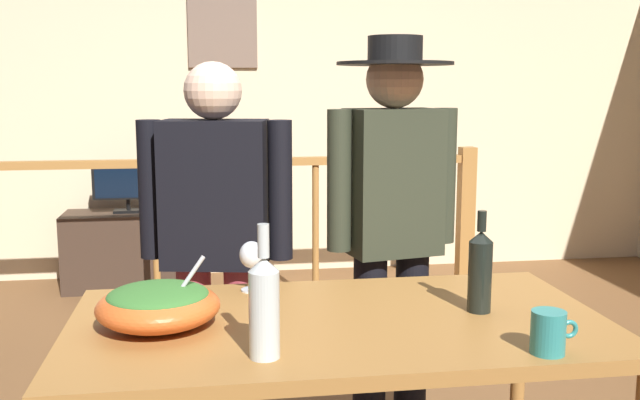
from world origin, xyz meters
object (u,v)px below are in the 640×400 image
at_px(flat_screen_tv, 127,182).
at_px(serving_table, 339,342).
at_px(wine_glass, 252,257).
at_px(wine_bottle_clear, 264,305).
at_px(salad_bowl, 158,304).
at_px(wine_bottle_dark, 480,270).
at_px(person_standing_left, 216,233).
at_px(framed_picture, 223,27).
at_px(mug_teal, 549,332).
at_px(stair_railing, 253,203).
at_px(person_standing_right, 393,211).
at_px(tv_console, 130,250).

distance_m(flat_screen_tv, serving_table, 3.30).
distance_m(wine_glass, wine_bottle_clear, 0.58).
relative_size(salad_bowl, wine_bottle_clear, 1.02).
relative_size(wine_bottle_dark, person_standing_left, 0.20).
bearing_deg(serving_table, framed_picture, 93.95).
xyz_separation_m(wine_bottle_dark, wine_bottle_clear, (-0.65, -0.27, 0.01)).
relative_size(flat_screen_tv, mug_teal, 3.81).
relative_size(stair_railing, serving_table, 2.73).
xyz_separation_m(salad_bowl, person_standing_right, (0.84, 0.70, 0.11)).
xyz_separation_m(stair_railing, person_standing_right, (0.42, -1.89, 0.26)).
height_order(wine_glass, person_standing_right, person_standing_right).
bearing_deg(wine_bottle_dark, stair_railing, 101.03).
xyz_separation_m(flat_screen_tv, wine_glass, (0.70, -2.84, 0.12)).
xyz_separation_m(wine_glass, wine_bottle_dark, (0.65, -0.32, 0.01)).
relative_size(tv_console, serving_table, 0.59).
bearing_deg(salad_bowl, person_standing_left, 76.81).
relative_size(framed_picture, person_standing_right, 0.36).
height_order(serving_table, person_standing_right, person_standing_right).
bearing_deg(mug_teal, flat_screen_tv, 111.71).
xyz_separation_m(framed_picture, mug_teal, (0.71, -3.83, -1.02)).
xyz_separation_m(flat_screen_tv, person_standing_right, (1.27, -2.46, 0.19)).
xyz_separation_m(tv_console, wine_bottle_clear, (0.70, -3.46, 0.63)).
height_order(framed_picture, stair_railing, framed_picture).
xyz_separation_m(salad_bowl, wine_glass, (0.27, 0.32, 0.05)).
height_order(tv_console, person_standing_right, person_standing_right).
bearing_deg(person_standing_right, stair_railing, -88.41).
height_order(tv_console, wine_glass, wine_glass).
relative_size(wine_glass, person_standing_left, 0.11).
height_order(stair_railing, serving_table, stair_railing).
bearing_deg(salad_bowl, flat_screen_tv, 97.70).
bearing_deg(person_standing_left, framed_picture, -80.98).
distance_m(serving_table, mug_teal, 0.59).
distance_m(stair_railing, person_standing_right, 1.96).
xyz_separation_m(wine_bottle_dark, person_standing_left, (-0.76, 0.70, -0.01)).
bearing_deg(tv_console, mug_teal, -68.47).
height_order(wine_glass, mug_teal, wine_glass).
bearing_deg(tv_console, person_standing_left, -76.60).
distance_m(wine_glass, wine_bottle_dark, 0.72).
bearing_deg(tv_console, salad_bowl, -82.37).
bearing_deg(person_standing_left, wine_bottle_clear, 107.21).
relative_size(stair_railing, person_standing_left, 2.75).
relative_size(mug_teal, person_standing_right, 0.08).
xyz_separation_m(tv_console, person_standing_left, (0.59, -2.49, 0.61)).
bearing_deg(tv_console, wine_bottle_dark, -67.08).
xyz_separation_m(tv_console, wine_glass, (0.70, -2.87, 0.61)).
distance_m(flat_screen_tv, wine_glass, 2.93).
bearing_deg(wine_bottle_dark, mug_teal, -82.32).
distance_m(salad_bowl, wine_bottle_dark, 0.92).
bearing_deg(stair_railing, person_standing_right, -77.42).
bearing_deg(person_standing_right, salad_bowl, 29.05).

